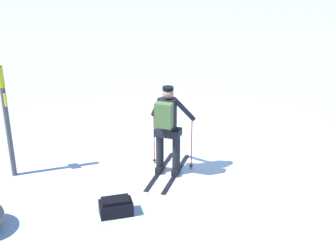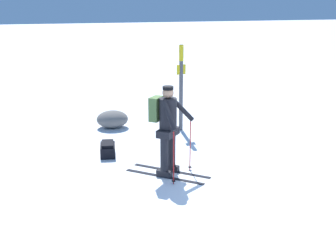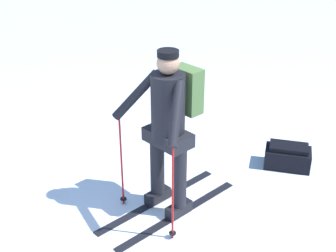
# 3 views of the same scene
# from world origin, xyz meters

# --- Properties ---
(ground_plane) EXTENTS (80.00, 80.00, 0.00)m
(ground_plane) POSITION_xyz_m (0.00, 0.00, 0.00)
(ground_plane) COLOR white
(skier) EXTENTS (1.57, 1.33, 1.75)m
(skier) POSITION_xyz_m (0.70, -0.58, 1.01)
(skier) COLOR black
(skier) RESTS_ON ground_plane
(dropped_backpack) EXTENTS (0.36, 0.57, 0.30)m
(dropped_backpack) POSITION_xyz_m (1.75, -1.86, 0.14)
(dropped_backpack) COLOR black
(dropped_backpack) RESTS_ON ground_plane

